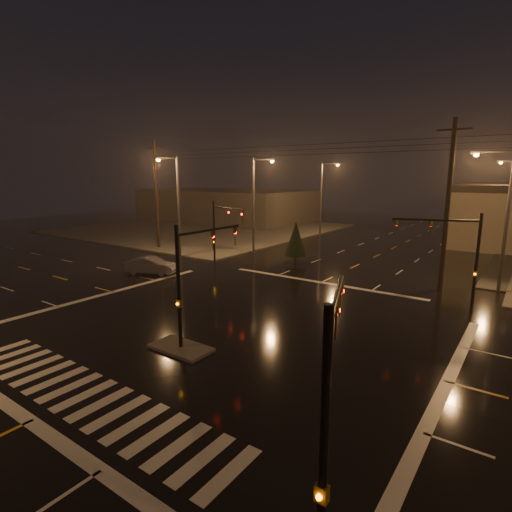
% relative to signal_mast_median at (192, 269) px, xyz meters
% --- Properties ---
extents(ground, '(140.00, 140.00, 0.00)m').
position_rel_signal_mast_median_xyz_m(ground, '(-0.00, 3.07, -3.75)').
color(ground, black).
rests_on(ground, ground).
extents(sidewalk_nw, '(36.00, 36.00, 0.12)m').
position_rel_signal_mast_median_xyz_m(sidewalk_nw, '(-30.00, 33.07, -3.69)').
color(sidewalk_nw, '#46433E').
rests_on(sidewalk_nw, ground).
extents(median_island, '(3.00, 1.60, 0.15)m').
position_rel_signal_mast_median_xyz_m(median_island, '(-0.00, -0.93, -3.68)').
color(median_island, '#46433E').
rests_on(median_island, ground).
extents(crosswalk, '(15.00, 2.60, 0.01)m').
position_rel_signal_mast_median_xyz_m(crosswalk, '(-0.00, -5.93, -3.75)').
color(crosswalk, beige).
rests_on(crosswalk, ground).
extents(stop_bar_near, '(16.00, 0.50, 0.01)m').
position_rel_signal_mast_median_xyz_m(stop_bar_near, '(-0.00, -7.93, -3.75)').
color(stop_bar_near, beige).
rests_on(stop_bar_near, ground).
extents(stop_bar_far, '(16.00, 0.50, 0.01)m').
position_rel_signal_mast_median_xyz_m(stop_bar_far, '(-0.00, 14.07, -3.75)').
color(stop_bar_far, beige).
rests_on(stop_bar_far, ground).
extents(commercial_block, '(30.00, 18.00, 5.60)m').
position_rel_signal_mast_median_xyz_m(commercial_block, '(-35.00, 45.07, -0.95)').
color(commercial_block, '#45413D').
rests_on(commercial_block, ground).
extents(signal_mast_median, '(0.25, 4.59, 6.00)m').
position_rel_signal_mast_median_xyz_m(signal_mast_median, '(0.00, 0.00, 0.00)').
color(signal_mast_median, black).
rests_on(signal_mast_median, ground).
extents(signal_mast_ne, '(4.84, 1.86, 6.00)m').
position_rel_signal_mast_median_xyz_m(signal_mast_ne, '(9.50, 13.21, 0.04)').
color(signal_mast_ne, black).
rests_on(signal_mast_ne, ground).
extents(signal_mast_nw, '(4.84, 1.86, 6.00)m').
position_rel_signal_mast_median_xyz_m(signal_mast_nw, '(-9.50, 13.21, 0.04)').
color(signal_mast_nw, black).
rests_on(signal_mast_nw, ground).
extents(signal_mast_se, '(1.55, 3.87, 6.00)m').
position_rel_signal_mast_median_xyz_m(signal_mast_se, '(10.23, -6.68, -0.04)').
color(signal_mast_se, black).
rests_on(signal_mast_se, ground).
extents(streetlight_1, '(2.77, 0.32, 10.00)m').
position_rel_signal_mast_median_xyz_m(streetlight_1, '(-11.18, 21.07, 2.05)').
color(streetlight_1, '#38383A').
rests_on(streetlight_1, ground).
extents(streetlight_2, '(2.77, 0.32, 10.00)m').
position_rel_signal_mast_median_xyz_m(streetlight_2, '(-11.18, 37.07, 2.05)').
color(streetlight_2, '#38383A').
rests_on(streetlight_2, ground).
extents(streetlight_3, '(2.77, 0.32, 10.00)m').
position_rel_signal_mast_median_xyz_m(streetlight_3, '(11.18, 19.07, 2.05)').
color(streetlight_3, '#38383A').
rests_on(streetlight_3, ground).
extents(streetlight_5, '(0.32, 2.77, 10.00)m').
position_rel_signal_mast_median_xyz_m(streetlight_5, '(-16.00, 14.26, 2.05)').
color(streetlight_5, '#38383A').
rests_on(streetlight_5, ground).
extents(utility_pole_0, '(2.20, 0.32, 12.00)m').
position_rel_signal_mast_median_xyz_m(utility_pole_0, '(-22.00, 17.07, 2.38)').
color(utility_pole_0, black).
rests_on(utility_pole_0, ground).
extents(utility_pole_1, '(2.20, 0.32, 12.00)m').
position_rel_signal_mast_median_xyz_m(utility_pole_1, '(8.00, 17.07, 2.38)').
color(utility_pole_1, black).
rests_on(utility_pole_1, ground).
extents(conifer_3, '(2.09, 2.09, 3.96)m').
position_rel_signal_mast_median_xyz_m(conifer_3, '(-5.31, 19.32, -1.43)').
color(conifer_3, black).
rests_on(conifer_3, ground).
extents(car_crossing, '(4.57, 3.06, 1.42)m').
position_rel_signal_mast_median_xyz_m(car_crossing, '(-13.06, 8.36, -3.04)').
color(car_crossing, slate).
rests_on(car_crossing, ground).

